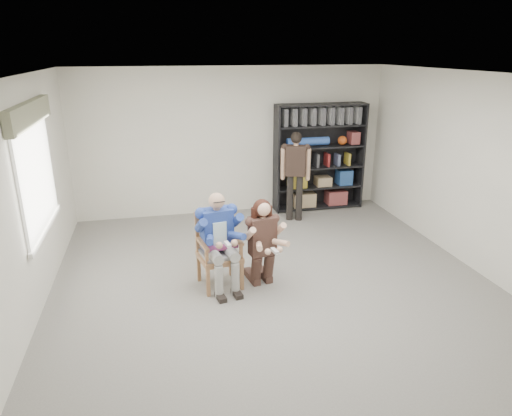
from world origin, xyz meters
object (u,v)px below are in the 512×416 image
object	(u,v)px
armchair	(219,251)
standing_man	(295,177)
bookshelf	(319,157)
kneeling_woman	(263,244)
seated_man	(219,241)

from	to	relation	value
armchair	standing_man	size ratio (longest dim) A/B	0.61
bookshelf	standing_man	world-z (taller)	bookshelf
bookshelf	armchair	bearing A→B (deg)	-131.09
kneeling_woman	bookshelf	xyz separation A→B (m)	(1.85, 2.91, 0.44)
seated_man	standing_man	bearing A→B (deg)	42.18
bookshelf	standing_man	size ratio (longest dim) A/B	1.25
seated_man	standing_man	world-z (taller)	standing_man
kneeling_woman	standing_man	xyz separation A→B (m)	(1.18, 2.34, 0.23)
armchair	seated_man	size ratio (longest dim) A/B	0.77
bookshelf	standing_man	distance (m)	0.90
seated_man	kneeling_woman	bearing A→B (deg)	-21.17
armchair	kneeling_woman	world-z (taller)	kneeling_woman
kneeling_woman	bookshelf	distance (m)	3.48
armchair	kneeling_woman	xyz separation A→B (m)	(0.58, -0.12, 0.10)
seated_man	kneeling_woman	size ratio (longest dim) A/B	1.09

